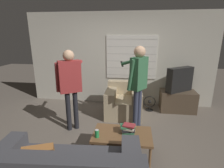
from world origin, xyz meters
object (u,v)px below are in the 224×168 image
(book_stack, at_px, (128,128))
(floor_fan, at_px, (149,104))
(spare_remote, at_px, (132,129))
(person_right_standing, at_px, (138,78))
(person_left_standing, at_px, (70,81))
(coffee_table, at_px, (122,136))
(soda_can, at_px, (97,133))
(tv, at_px, (180,80))
(armchair_beige, at_px, (124,102))

(book_stack, bearing_deg, floor_fan, 75.35)
(spare_remote, height_order, floor_fan, spare_remote)
(person_right_standing, relative_size, spare_remote, 13.40)
(person_left_standing, relative_size, book_stack, 6.44)
(person_left_standing, bearing_deg, coffee_table, -64.26)
(person_left_standing, bearing_deg, soda_can, -81.59)
(tv, relative_size, floor_fan, 1.81)
(armchair_beige, relative_size, coffee_table, 0.93)
(tv, bearing_deg, soda_can, 15.63)
(tv, xyz_separation_m, book_stack, (-1.21, -1.94, -0.37))
(floor_fan, bearing_deg, spare_remote, -103.41)
(armchair_beige, bearing_deg, person_left_standing, 38.50)
(person_left_standing, relative_size, person_right_standing, 0.96)
(person_right_standing, bearing_deg, soda_can, -175.41)
(armchair_beige, xyz_separation_m, book_stack, (0.18, -1.52, 0.15))
(person_right_standing, relative_size, floor_fan, 4.38)
(person_left_standing, height_order, floor_fan, person_left_standing)
(person_left_standing, xyz_separation_m, spare_remote, (1.27, -0.58, -0.65))
(book_stack, bearing_deg, person_left_standing, 150.94)
(tv, xyz_separation_m, person_right_standing, (-1.07, -1.01, 0.26))
(armchair_beige, distance_m, tv, 1.53)
(book_stack, distance_m, soda_can, 0.52)
(person_right_standing, distance_m, book_stack, 1.13)
(person_right_standing, height_order, floor_fan, person_right_standing)
(person_right_standing, bearing_deg, tv, -12.94)
(book_stack, xyz_separation_m, floor_fan, (0.48, 1.85, -0.29))
(coffee_table, xyz_separation_m, spare_remote, (0.15, 0.13, 0.05))
(armchair_beige, bearing_deg, coffee_table, 92.07)
(tv, xyz_separation_m, spare_remote, (-1.14, -1.85, -0.44))
(soda_can, relative_size, floor_fan, 0.32)
(armchair_beige, distance_m, floor_fan, 0.75)
(book_stack, relative_size, spare_remote, 2.00)
(tv, distance_m, person_left_standing, 2.74)
(soda_can, bearing_deg, tv, 51.69)
(spare_remote, bearing_deg, armchair_beige, 66.24)
(armchair_beige, relative_size, person_left_standing, 0.53)
(armchair_beige, height_order, tv, tv)
(person_right_standing, bearing_deg, armchair_beige, 61.43)
(coffee_table, bearing_deg, person_left_standing, 147.39)
(tv, relative_size, soda_can, 5.73)
(person_right_standing, bearing_deg, spare_remote, -151.73)
(tv, height_order, soda_can, tv)
(person_right_standing, height_order, soda_can, person_right_standing)
(armchair_beige, height_order, coffee_table, armchair_beige)
(coffee_table, relative_size, tv, 1.32)
(soda_can, bearing_deg, armchair_beige, 79.97)
(coffee_table, xyz_separation_m, person_right_standing, (0.23, 0.97, 0.75))
(tv, bearing_deg, person_right_standing, 7.48)
(person_right_standing, bearing_deg, floor_fan, 13.18)
(armchair_beige, relative_size, soda_can, 7.08)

